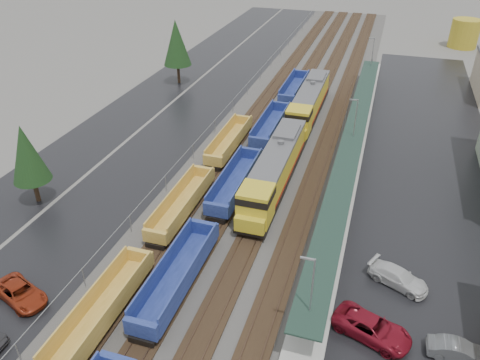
# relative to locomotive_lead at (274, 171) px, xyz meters

# --- Properties ---
(ballast_strip) EXTENTS (20.00, 160.00, 0.08)m
(ballast_strip) POSITION_rel_locomotive_lead_xyz_m (-2.00, 20.21, -2.49)
(ballast_strip) COLOR #302D2B
(ballast_strip) RESTS_ON ground
(trackbed) EXTENTS (14.60, 160.00, 0.22)m
(trackbed) POSITION_rel_locomotive_lead_xyz_m (-2.00, 20.21, -2.37)
(trackbed) COLOR black
(trackbed) RESTS_ON ground
(west_parking_lot) EXTENTS (10.00, 160.00, 0.02)m
(west_parking_lot) POSITION_rel_locomotive_lead_xyz_m (-17.00, 20.21, -2.52)
(west_parking_lot) COLOR black
(west_parking_lot) RESTS_ON ground
(west_road) EXTENTS (9.00, 160.00, 0.02)m
(west_road) POSITION_rel_locomotive_lead_xyz_m (-27.00, 20.21, -2.52)
(west_road) COLOR black
(west_road) RESTS_ON ground
(east_commuter_lot) EXTENTS (16.00, 100.00, 0.02)m
(east_commuter_lot) POSITION_rel_locomotive_lead_xyz_m (17.00, 10.21, -2.52)
(east_commuter_lot) COLOR black
(east_commuter_lot) RESTS_ON ground
(station_platform) EXTENTS (3.00, 80.00, 8.00)m
(station_platform) POSITION_rel_locomotive_lead_xyz_m (7.50, 10.22, -1.80)
(station_platform) COLOR #9E9B93
(station_platform) RESTS_ON ground
(chainlink_fence) EXTENTS (0.08, 160.04, 2.02)m
(chainlink_fence) POSITION_rel_locomotive_lead_xyz_m (-11.50, 18.65, -0.92)
(chainlink_fence) COLOR gray
(chainlink_fence) RESTS_ON ground
(tree_west_near) EXTENTS (3.96, 3.96, 9.00)m
(tree_west_near) POSITION_rel_locomotive_lead_xyz_m (-24.00, -9.79, 3.29)
(tree_west_near) COLOR #332316
(tree_west_near) RESTS_ON ground
(tree_west_far) EXTENTS (4.84, 4.84, 11.00)m
(tree_west_far) POSITION_rel_locomotive_lead_xyz_m (-25.00, 30.21, 4.60)
(tree_west_far) COLOR #332316
(tree_west_far) RESTS_ON ground
(locomotive_lead) EXTENTS (3.20, 21.11, 4.78)m
(locomotive_lead) POSITION_rel_locomotive_lead_xyz_m (0.00, 0.00, 0.00)
(locomotive_lead) COLOR black
(locomotive_lead) RESTS_ON ground
(locomotive_trail) EXTENTS (3.20, 21.11, 4.78)m
(locomotive_trail) POSITION_rel_locomotive_lead_xyz_m (0.00, 21.00, 0.00)
(locomotive_trail) COLOR black
(locomotive_trail) RESTS_ON ground
(well_string_yellow) EXTENTS (2.48, 74.97, 2.20)m
(well_string_yellow) POSITION_rel_locomotive_lead_xyz_m (-8.00, -22.57, -1.41)
(well_string_yellow) COLOR #B18C31
(well_string_yellow) RESTS_ON ground
(well_string_blue) EXTENTS (2.72, 92.77, 2.42)m
(well_string_blue) POSITION_rel_locomotive_lead_xyz_m (-4.00, -9.38, -1.34)
(well_string_blue) COLOR navy
(well_string_blue) RESTS_ON ground
(storage_tank) EXTENTS (6.07, 6.07, 6.07)m
(storage_tank) POSITION_rel_locomotive_lead_xyz_m (25.46, 70.76, 0.50)
(storage_tank) COLOR #AF9923
(storage_tank) RESTS_ON ground
(parked_car_west_c) EXTENTS (4.09, 5.78, 1.46)m
(parked_car_west_c) POSITION_rel_locomotive_lead_xyz_m (-15.66, -22.64, -1.80)
(parked_car_west_c) COLOR maroon
(parked_car_west_c) RESTS_ON ground
(parked_car_east_b) EXTENTS (4.58, 6.46, 1.63)m
(parked_car_east_b) POSITION_rel_locomotive_lead_xyz_m (12.04, -17.79, -1.71)
(parked_car_east_b) COLOR maroon
(parked_car_east_b) RESTS_ON ground
(parked_car_east_c) EXTENTS (4.03, 5.54, 1.49)m
(parked_car_east_c) POSITION_rel_locomotive_lead_xyz_m (13.79, -11.45, -1.78)
(parked_car_east_c) COLOR silver
(parked_car_east_c) RESTS_ON ground
(parked_car_east_e) EXTENTS (1.63, 4.30, 1.40)m
(parked_car_east_e) POSITION_rel_locomotive_lead_xyz_m (18.04, -17.93, -1.83)
(parked_car_east_e) COLOR #545659
(parked_car_east_e) RESTS_ON ground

